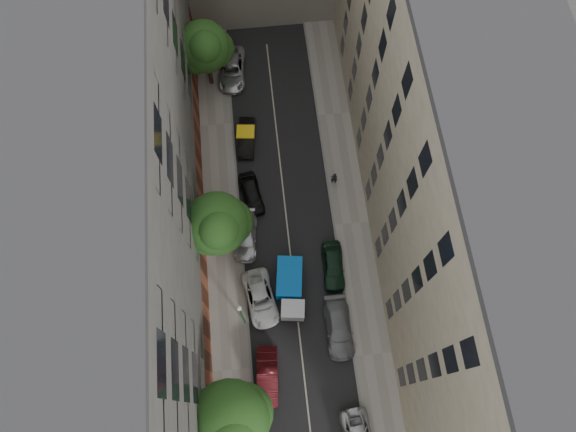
{
  "coord_description": "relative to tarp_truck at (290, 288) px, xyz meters",
  "views": [
    {
      "loc": [
        -1.55,
        -14.83,
        41.31
      ],
      "look_at": [
        -0.08,
        -1.06,
        6.0
      ],
      "focal_mm": 32.0,
      "sensor_mm": 36.0,
      "label": 1
    }
  ],
  "objects": [
    {
      "name": "building_left",
      "position": [
        -10.65,
        5.33,
        8.76
      ],
      "size": [
        8.0,
        44.0,
        20.0
      ],
      "primitive_type": "cube",
      "color": "#4C4946",
      "rests_on": "ground"
    },
    {
      "name": "building_right",
      "position": [
        11.35,
        5.33,
        8.76
      ],
      "size": [
        8.0,
        44.0,
        20.0
      ],
      "primitive_type": "cube",
      "color": "#BCAE92",
      "rests_on": "ground"
    },
    {
      "name": "car_left_4",
      "position": [
        -2.45,
        8.73,
        -0.54
      ],
      "size": [
        2.29,
        4.36,
        1.41
      ],
      "primitive_type": "imported",
      "rotation": [
        0.0,
        0.0,
        0.16
      ],
      "color": "black",
      "rests_on": "ground"
    },
    {
      "name": "car_left_2",
      "position": [
        -2.45,
        -0.47,
        -0.56
      ],
      "size": [
        3.02,
        5.2,
        1.36
      ],
      "primitive_type": "imported",
      "rotation": [
        0.0,
        0.0,
        0.16
      ],
      "color": "silver",
      "rests_on": "ground"
    },
    {
      "name": "sidewalk_right",
      "position": [
        5.85,
        5.33,
        -1.17
      ],
      "size": [
        3.0,
        44.0,
        0.15
      ],
      "primitive_type": "cube",
      "color": "gray",
      "rests_on": "ground"
    },
    {
      "name": "car_left_6",
      "position": [
        -3.25,
        21.93,
        -0.5
      ],
      "size": [
        2.92,
        5.52,
        1.48
      ],
      "primitive_type": "imported",
      "rotation": [
        0.0,
        0.0,
        -0.09
      ],
      "color": "silver",
      "rests_on": "ground"
    },
    {
      "name": "car_right_2",
      "position": [
        3.71,
        1.57,
        -0.51
      ],
      "size": [
        1.94,
        4.37,
        1.46
      ],
      "primitive_type": "imported",
      "rotation": [
        0.0,
        0.0,
        -0.05
      ],
      "color": "#152F1E",
      "rests_on": "ground"
    },
    {
      "name": "ground",
      "position": [
        0.35,
        5.33,
        -1.24
      ],
      "size": [
        120.0,
        120.0,
        0.0
      ],
      "primitive_type": "plane",
      "color": "#4C4C49",
      "rests_on": "ground"
    },
    {
      "name": "tree_far",
      "position": [
        -5.21,
        20.97,
        3.87
      ],
      "size": [
        4.91,
        4.57,
        7.51
      ],
      "color": "#382619",
      "rests_on": "sidewalk_left"
    },
    {
      "name": "pedestrian",
      "position": [
        4.85,
        9.33,
        -0.29
      ],
      "size": [
        0.66,
        0.51,
        1.61
      ],
      "primitive_type": "imported",
      "rotation": [
        0.0,
        0.0,
        2.91
      ],
      "color": "black",
      "rests_on": "sidewalk_right"
    },
    {
      "name": "car_left_5",
      "position": [
        -2.45,
        14.33,
        -0.57
      ],
      "size": [
        1.91,
        4.25,
        1.35
      ],
      "primitive_type": "imported",
      "rotation": [
        0.0,
        0.0,
        -0.12
      ],
      "color": "black",
      "rests_on": "ground"
    },
    {
      "name": "tree_mid",
      "position": [
        -4.94,
        4.22,
        4.38
      ],
      "size": [
        5.11,
        4.81,
        8.21
      ],
      "color": "#382619",
      "rests_on": "sidewalk_left"
    },
    {
      "name": "car_left_1",
      "position": [
        -2.45,
        -6.49,
        -0.5
      ],
      "size": [
        1.92,
        4.62,
        1.49
      ],
      "primitive_type": "imported",
      "rotation": [
        0.0,
        0.0,
        -0.08
      ],
      "color": "#490E12",
      "rests_on": "ground"
    },
    {
      "name": "sidewalk_left",
      "position": [
        -5.15,
        5.33,
        -1.17
      ],
      "size": [
        3.0,
        44.0,
        0.15
      ],
      "primitive_type": "cube",
      "color": "gray",
      "rests_on": "ground"
    },
    {
      "name": "car_left_3",
      "position": [
        -3.25,
        4.93,
        -0.57
      ],
      "size": [
        2.32,
        4.78,
        1.34
      ],
      "primitive_type": "imported",
      "rotation": [
        0.0,
        0.0,
        -0.1
      ],
      "color": "silver",
      "rests_on": "ground"
    },
    {
      "name": "lamp_post",
      "position": [
        -3.85,
        -2.14,
        2.51
      ],
      "size": [
        0.36,
        0.36,
        5.77
      ],
      "color": "#1C6327",
      "rests_on": "sidewalk_left"
    },
    {
      "name": "tree_near",
      "position": [
        -4.91,
        -9.46,
        4.41
      ],
      "size": [
        5.58,
        5.35,
        8.43
      ],
      "color": "#382619",
      "rests_on": "sidewalk_left"
    },
    {
      "name": "car_right_1",
      "position": [
        3.45,
        -3.47,
        -0.52
      ],
      "size": [
        2.06,
        5.03,
        1.46
      ],
      "primitive_type": "imported",
      "rotation": [
        0.0,
        0.0,
        0.0
      ],
      "color": "slate",
      "rests_on": "ground"
    },
    {
      "name": "tarp_truck",
      "position": [
        0.0,
        0.0,
        0.0
      ],
      "size": [
        2.56,
        5.12,
        2.26
      ],
      "rotation": [
        0.0,
        0.0,
        -0.14
      ],
      "color": "black",
      "rests_on": "ground"
    },
    {
      "name": "road_surface",
      "position": [
        0.35,
        5.33,
        -1.23
      ],
      "size": [
        8.0,
        44.0,
        0.02
      ],
      "primitive_type": "cube",
      "color": "black",
      "rests_on": "ground"
    }
  ]
}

